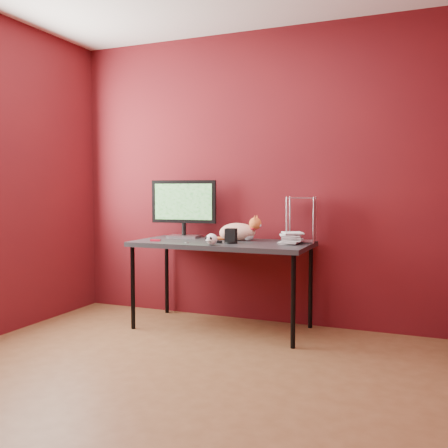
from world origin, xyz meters
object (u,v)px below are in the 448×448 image
at_px(skull_mug, 212,239).
at_px(book_stack, 282,179).
at_px(desk, 222,247).
at_px(cat, 238,231).
at_px(speaker, 231,236).
at_px(monitor, 184,206).

distance_m(skull_mug, book_stack, 0.77).
bearing_deg(desk, cat, 56.40).
distance_m(desk, cat, 0.21).
relative_size(desk, speaker, 12.10).
xyz_separation_m(monitor, cat, (0.55, -0.04, -0.22)).
relative_size(monitor, book_stack, 0.57).
bearing_deg(monitor, cat, -12.14).
bearing_deg(speaker, skull_mug, -122.04).
bearing_deg(book_stack, desk, -173.65).
height_order(monitor, book_stack, book_stack).
xyz_separation_m(monitor, speaker, (0.58, -0.29, -0.24)).
xyz_separation_m(cat, skull_mug, (-0.06, -0.43, -0.03)).
relative_size(monitor, cat, 1.26).
bearing_deg(desk, book_stack, 6.35).
distance_m(cat, speaker, 0.25).
height_order(monitor, skull_mug, monitor).
relative_size(speaker, book_stack, 0.12).
xyz_separation_m(monitor, book_stack, (0.97, -0.13, 0.24)).
xyz_separation_m(cat, book_stack, (0.42, -0.09, 0.45)).
xyz_separation_m(speaker, book_stack, (0.39, 0.16, 0.47)).
relative_size(cat, speaker, 3.89).
relative_size(desk, cat, 3.11).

